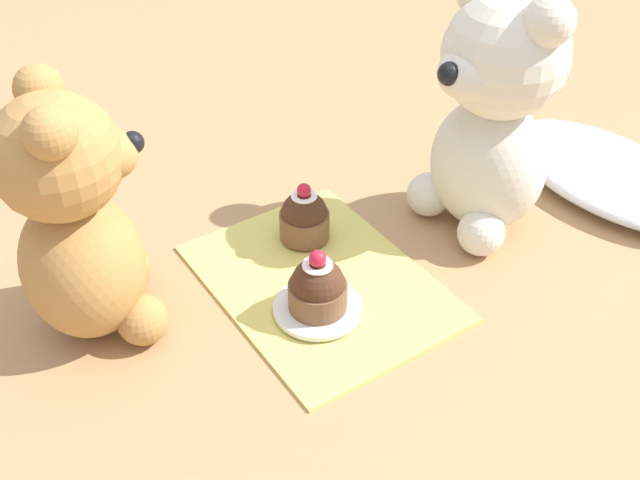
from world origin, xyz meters
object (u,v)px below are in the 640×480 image
object	(u,v)px
teddy_bear_cream	(493,115)
teddy_bear_tan	(77,223)
cupcake_near_tan_bear	(318,288)
cupcake_near_cream_bear	(304,218)
saucer_plate	(318,308)

from	to	relation	value
teddy_bear_cream	teddy_bear_tan	xyz separation A→B (m)	(-0.08, -0.41, -0.02)
teddy_bear_cream	cupcake_near_tan_bear	world-z (taller)	teddy_bear_cream
teddy_bear_cream	cupcake_near_cream_bear	size ratio (longest dim) A/B	4.03
teddy_bear_tan	saucer_plate	world-z (taller)	teddy_bear_tan
teddy_bear_tan	cupcake_near_cream_bear	world-z (taller)	teddy_bear_tan
cupcake_near_tan_bear	saucer_plate	bearing A→B (deg)	90.00
teddy_bear_tan	cupcake_near_cream_bear	bearing A→B (deg)	-79.21
teddy_bear_tan	cupcake_near_cream_bear	distance (m)	0.24
teddy_bear_cream	cupcake_near_tan_bear	size ratio (longest dim) A/B	4.02
teddy_bear_cream	saucer_plate	world-z (taller)	teddy_bear_cream
cupcake_near_cream_bear	cupcake_near_tan_bear	bearing A→B (deg)	-26.58
cupcake_near_tan_bear	teddy_bear_tan	bearing A→B (deg)	-121.51
saucer_plate	cupcake_near_tan_bear	distance (m)	0.03
teddy_bear_tan	cupcake_near_tan_bear	xyz separation A→B (m)	(0.11, 0.18, -0.08)
teddy_bear_tan	saucer_plate	bearing A→B (deg)	-109.74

